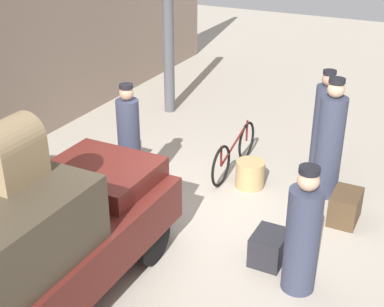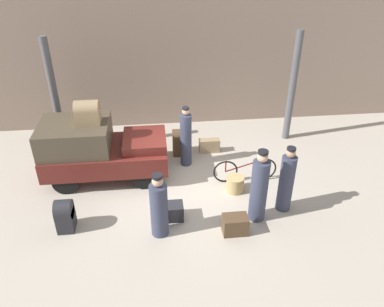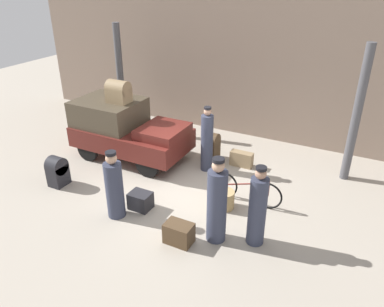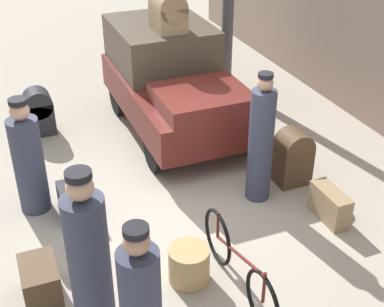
% 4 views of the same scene
% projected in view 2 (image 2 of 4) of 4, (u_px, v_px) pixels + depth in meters
% --- Properties ---
extents(ground_plane, '(30.00, 30.00, 0.00)m').
position_uv_depth(ground_plane, '(186.00, 187.00, 10.20)').
color(ground_plane, '#A89E8E').
extents(station_building_facade, '(16.00, 0.15, 4.50)m').
position_uv_depth(station_building_facade, '(173.00, 61.00, 12.51)').
color(station_building_facade, gray).
rests_on(station_building_facade, ground).
extents(canopy_pillar_left, '(0.23, 0.23, 3.56)m').
position_uv_depth(canopy_pillar_left, '(55.00, 97.00, 11.06)').
color(canopy_pillar_left, '#4C4C51').
rests_on(canopy_pillar_left, ground).
extents(canopy_pillar_right, '(0.23, 0.23, 3.56)m').
position_uv_depth(canopy_pillar_right, '(292.00, 88.00, 11.74)').
color(canopy_pillar_right, '#4C4C51').
rests_on(canopy_pillar_right, ground).
extents(truck, '(3.33, 1.70, 1.67)m').
position_uv_depth(truck, '(98.00, 148.00, 10.26)').
color(truck, black).
rests_on(truck, ground).
extents(bicycle, '(1.78, 0.04, 0.72)m').
position_uv_depth(bicycle, '(245.00, 170.00, 10.30)').
color(bicycle, black).
rests_on(bicycle, ground).
extents(wicker_basket, '(0.47, 0.47, 0.43)m').
position_uv_depth(wicker_basket, '(235.00, 184.00, 9.97)').
color(wicker_basket, tan).
rests_on(wicker_basket, ground).
extents(porter_with_bicycle, '(0.33, 0.33, 1.84)m').
position_uv_depth(porter_with_bicycle, '(186.00, 139.00, 10.80)').
color(porter_with_bicycle, '#33384C').
rests_on(porter_with_bicycle, ground).
extents(porter_standing_middle, '(0.36, 0.36, 1.76)m').
position_uv_depth(porter_standing_middle, '(286.00, 182.00, 9.03)').
color(porter_standing_middle, '#33384C').
rests_on(porter_standing_middle, ground).
extents(porter_lifting_near_truck, '(0.40, 0.40, 1.62)m').
position_uv_depth(porter_lifting_near_truck, '(159.00, 208.00, 8.30)').
color(porter_lifting_near_truck, '#33384C').
rests_on(porter_lifting_near_truck, ground).
extents(conductor_in_dark_uniform, '(0.40, 0.40, 1.89)m').
position_uv_depth(conductor_in_dark_uniform, '(259.00, 189.00, 8.70)').
color(conductor_in_dark_uniform, '#33384C').
rests_on(conductor_in_dark_uniform, ground).
extents(trunk_large_brown, '(0.64, 0.25, 0.43)m').
position_uv_depth(trunk_large_brown, '(209.00, 146.00, 11.74)').
color(trunk_large_brown, '#937A56').
rests_on(trunk_large_brown, ground).
extents(suitcase_black_upright, '(0.38, 0.46, 0.80)m').
position_uv_depth(suitcase_black_upright, '(65.00, 215.00, 8.60)').
color(suitcase_black_upright, '#232328').
rests_on(suitcase_black_upright, ground).
extents(trunk_umber_medium, '(0.50, 0.40, 0.41)m').
position_uv_depth(trunk_umber_medium, '(173.00, 211.00, 9.02)').
color(trunk_umber_medium, '#232328').
rests_on(trunk_umber_medium, ground).
extents(trunk_wicker_pale, '(0.40, 0.48, 0.82)m').
position_uv_depth(trunk_wicker_pale, '(179.00, 141.00, 11.55)').
color(trunk_wicker_pale, '#4C3823').
rests_on(trunk_wicker_pale, ground).
extents(suitcase_small_leather, '(0.57, 0.38, 0.45)m').
position_uv_depth(suitcase_small_leather, '(235.00, 225.00, 8.58)').
color(suitcase_small_leather, '#4C3823').
rests_on(suitcase_small_leather, ground).
extents(trunk_on_truck_roof, '(0.62, 0.46, 0.63)m').
position_uv_depth(trunk_on_truck_roof, '(87.00, 112.00, 9.69)').
color(trunk_on_truck_roof, '#937A56').
rests_on(trunk_on_truck_roof, truck).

